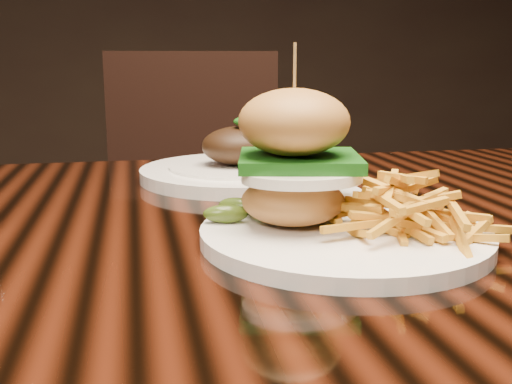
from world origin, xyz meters
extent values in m
cube|color=black|center=(0.00, 0.00, 0.73)|extent=(1.60, 0.90, 0.04)
cylinder|color=white|center=(0.05, -0.10, 0.76)|extent=(0.28, 0.28, 0.01)
ellipsoid|color=#995D31|center=(0.01, -0.07, 0.79)|extent=(0.10, 0.10, 0.05)
ellipsoid|color=white|center=(0.01, -0.09, 0.82)|extent=(0.12, 0.09, 0.01)
ellipsoid|color=#FF9D0D|center=(0.03, -0.11, 0.82)|extent=(0.02, 0.02, 0.01)
cube|color=#1A5C17|center=(0.01, -0.07, 0.83)|extent=(0.14, 0.13, 0.01)
ellipsoid|color=#9E652B|center=(0.01, -0.07, 0.87)|extent=(0.11, 0.11, 0.07)
cylinder|color=#A7854E|center=(0.01, -0.07, 0.90)|extent=(0.00, 0.00, 0.08)
ellipsoid|color=#2D4312|center=(-0.06, -0.06, 0.77)|extent=(0.05, 0.03, 0.02)
ellipsoid|color=#2D4312|center=(-0.04, -0.03, 0.77)|extent=(0.05, 0.04, 0.02)
cube|color=white|center=(0.06, 0.00, 0.77)|extent=(0.10, 0.10, 0.03)
cylinder|color=white|center=(0.01, 0.24, 0.76)|extent=(0.30, 0.30, 0.02)
cylinder|color=white|center=(0.01, 0.24, 0.76)|extent=(0.21, 0.21, 0.02)
ellipsoid|color=black|center=(0.01, 0.24, 0.80)|extent=(0.12, 0.10, 0.06)
ellipsoid|color=#1A5C17|center=(0.02, 0.23, 0.84)|extent=(0.04, 0.03, 0.02)
cube|color=black|center=(-0.01, 0.80, 0.45)|extent=(0.51, 0.51, 0.06)
cube|color=black|center=(0.01, 1.01, 0.70)|extent=(0.46, 0.11, 0.50)
cylinder|color=black|center=(-0.22, 0.64, 0.23)|extent=(0.04, 0.04, 0.45)
cylinder|color=black|center=(0.15, 0.59, 0.23)|extent=(0.04, 0.04, 0.45)
cylinder|color=black|center=(-0.18, 1.01, 0.23)|extent=(0.04, 0.04, 0.45)
cylinder|color=black|center=(0.20, 0.96, 0.23)|extent=(0.04, 0.04, 0.45)
camera|label=1|loc=(-0.15, -0.63, 0.92)|focal=42.00mm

